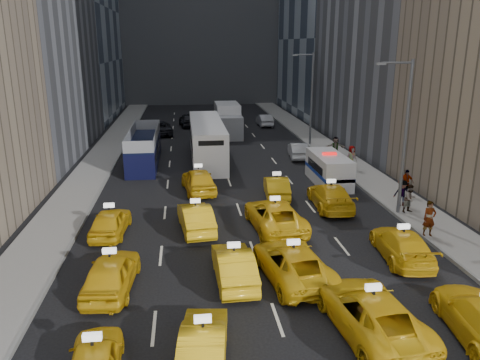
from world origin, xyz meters
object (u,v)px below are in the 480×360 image
at_px(box_truck, 228,120).
at_px(city_bus, 207,140).
at_px(pedestrian_0, 429,219).
at_px(double_decker, 144,147).
at_px(nypd_van, 329,170).

bearing_deg(box_truck, city_bus, -101.97).
distance_m(city_bus, box_truck, 11.38).
height_order(city_bus, pedestrian_0, city_bus).
xyz_separation_m(city_bus, pedestrian_0, (10.50, -18.98, -0.56)).
relative_size(double_decker, pedestrian_0, 5.35).
height_order(nypd_van, box_truck, box_truck).
bearing_deg(nypd_van, double_decker, 145.14).
height_order(double_decker, city_bus, city_bus).
bearing_deg(pedestrian_0, nypd_van, 101.30).
distance_m(nypd_van, pedestrian_0, 10.57).
distance_m(nypd_van, double_decker, 15.63).
distance_m(double_decker, pedestrian_0, 23.90).
distance_m(double_decker, city_bus, 5.45).
height_order(box_truck, pedestrian_0, box_truck).
bearing_deg(pedestrian_0, double_decker, 131.03).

